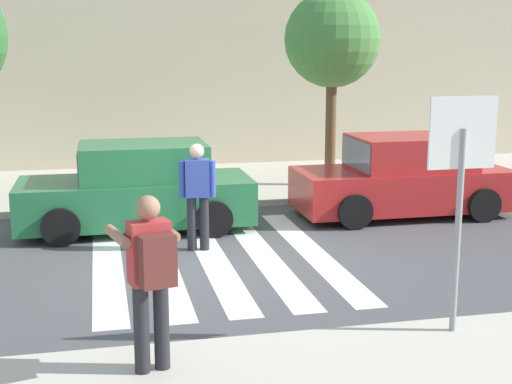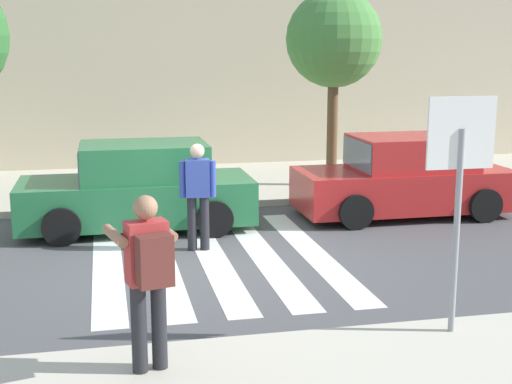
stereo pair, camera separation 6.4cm
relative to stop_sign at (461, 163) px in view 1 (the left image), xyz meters
The scene contains 14 objects.
ground_plane 4.57m from the stop_sign, 120.34° to the left, with size 120.00×120.00×0.00m, color #4C4C4F.
sidewalk_far 9.95m from the stop_sign, 102.25° to the left, with size 60.00×4.80×0.14m, color beige.
building_facade_far 14.11m from the stop_sign, 98.46° to the left, with size 56.00×4.00×5.21m, color beige.
crosswalk_stripe_0 5.61m from the stop_sign, 134.47° to the left, with size 0.44×5.20×0.01m, color silver.
crosswalk_stripe_1 5.13m from the stop_sign, 127.51° to the left, with size 0.44×5.20×0.01m, color silver.
crosswalk_stripe_2 4.72m from the stop_sign, 118.98° to the left, with size 0.44×5.20×0.01m, color silver.
crosswalk_stripe_3 4.43m from the stop_sign, 108.78° to the left, with size 0.44×5.20×0.01m, color silver.
crosswalk_stripe_4 4.27m from the stop_sign, 97.20° to the left, with size 0.44×5.20×0.01m, color silver.
stop_sign is the anchor object (origin of this frame).
photographer_with_backpack 3.42m from the stop_sign, behind, with size 0.70×0.92×1.72m.
pedestrian_crossing 4.91m from the stop_sign, 117.62° to the left, with size 0.58×0.28×1.72m.
parked_car_green 6.73m from the stop_sign, 117.76° to the left, with size 4.10×1.92×1.55m.
parked_car_red 6.31m from the stop_sign, 70.92° to the left, with size 4.10×1.92×1.55m.
street_tree_center 8.66m from the stop_sign, 80.71° to the left, with size 2.12×2.12×4.31m.
Camera 1 is at (-1.65, -10.31, 3.20)m, focal length 50.00 mm.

